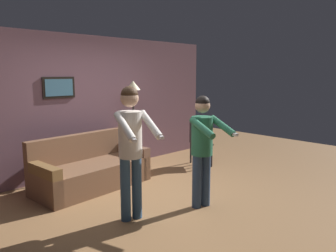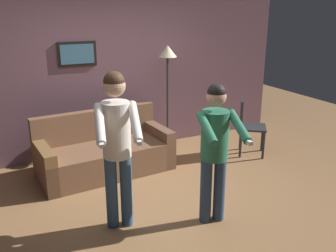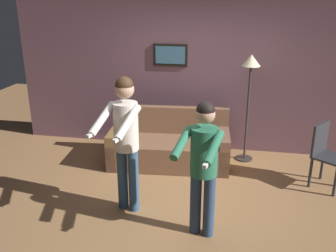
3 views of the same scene
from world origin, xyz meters
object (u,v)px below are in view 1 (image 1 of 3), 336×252
Objects in this scene: person_standing_left at (131,140)px; person_standing_right at (203,142)px; dining_chair_distant at (197,140)px; couch at (91,171)px; torchiere_lamp at (133,98)px.

person_standing_left is 1.09× the size of person_standing_right.
person_standing_left reaches higher than dining_chair_distant.
torchiere_lamp is at bearing 17.11° from couch.
person_standing_right is at bearing -20.15° from person_standing_left.
dining_chair_distant reaches higher than couch.
person_standing_right is (0.70, -1.84, 0.68)m from couch.
person_standing_left is at bearing -128.79° from torchiere_lamp.
dining_chair_distant is (1.10, -0.72, -0.89)m from torchiere_lamp.
couch is 2.08m from person_standing_right.
couch is 1.23× the size of person_standing_right.
torchiere_lamp is at bearing 51.21° from person_standing_left.
torchiere_lamp is 1.01× the size of person_standing_left.
dining_chair_distant is (2.31, -0.35, 0.25)m from couch.
person_standing_right is (-0.51, -2.21, -0.46)m from torchiere_lamp.
torchiere_lamp is 1.89× the size of dining_chair_distant.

